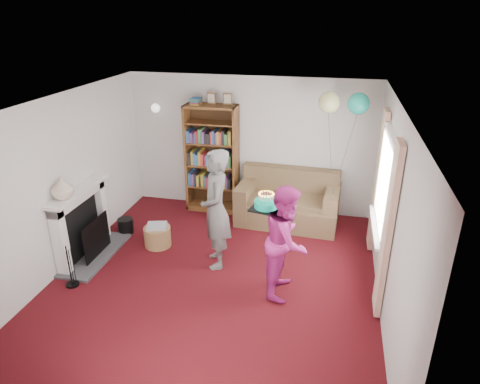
% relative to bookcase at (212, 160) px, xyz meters
% --- Properties ---
extents(ground, '(5.00, 5.00, 0.00)m').
position_rel_bookcase_xyz_m(ground, '(0.67, -2.30, -0.98)').
color(ground, '#38080E').
rests_on(ground, ground).
extents(wall_back, '(4.50, 0.02, 2.50)m').
position_rel_bookcase_xyz_m(wall_back, '(0.67, 0.21, 0.27)').
color(wall_back, silver).
rests_on(wall_back, ground).
extents(wall_left, '(0.02, 5.00, 2.50)m').
position_rel_bookcase_xyz_m(wall_left, '(-1.59, -2.30, 0.27)').
color(wall_left, silver).
rests_on(wall_left, ground).
extents(wall_right, '(0.02, 5.00, 2.50)m').
position_rel_bookcase_xyz_m(wall_right, '(2.93, -2.30, 0.27)').
color(wall_right, silver).
rests_on(wall_right, ground).
extents(ceiling, '(4.50, 5.00, 0.01)m').
position_rel_bookcase_xyz_m(ceiling, '(0.67, -2.30, 1.53)').
color(ceiling, white).
rests_on(ceiling, wall_back).
extents(fireplace, '(0.55, 1.80, 1.12)m').
position_rel_bookcase_xyz_m(fireplace, '(-1.42, -2.11, -0.47)').
color(fireplace, '#3F3F42').
rests_on(fireplace, ground).
extents(window_bay, '(0.14, 2.02, 2.20)m').
position_rel_bookcase_xyz_m(window_bay, '(2.88, -1.70, 0.22)').
color(window_bay, white).
rests_on(window_bay, ground).
extents(wall_sconce, '(0.16, 0.23, 0.16)m').
position_rel_bookcase_xyz_m(wall_sconce, '(-1.08, 0.06, 0.90)').
color(wall_sconce, gold).
rests_on(wall_sconce, ground).
extents(bookcase, '(0.95, 0.42, 2.21)m').
position_rel_bookcase_xyz_m(bookcase, '(0.00, 0.00, 0.00)').
color(bookcase, '#472B14').
rests_on(bookcase, ground).
extents(sofa, '(1.76, 0.93, 0.93)m').
position_rel_bookcase_xyz_m(sofa, '(1.46, -0.23, -0.63)').
color(sofa, brown).
rests_on(sofa, ground).
extents(wicker_basket, '(0.43, 0.43, 0.38)m').
position_rel_bookcase_xyz_m(wicker_basket, '(-0.49, -1.59, -0.80)').
color(wicker_basket, '#997A47').
rests_on(wicker_basket, ground).
extents(person_striped, '(0.63, 0.76, 1.80)m').
position_rel_bookcase_xyz_m(person_striped, '(0.59, -1.88, -0.08)').
color(person_striped, black).
rests_on(person_striped, ground).
extents(person_magenta, '(0.63, 0.78, 1.54)m').
position_rel_bookcase_xyz_m(person_magenta, '(1.67, -2.33, -0.21)').
color(person_magenta, '#B32378').
rests_on(person_magenta, ground).
extents(birthday_cake, '(0.38, 0.38, 0.22)m').
position_rel_bookcase_xyz_m(birthday_cake, '(1.36, -2.15, 0.21)').
color(birthday_cake, black).
rests_on(birthday_cake, ground).
extents(balloons, '(0.78, 0.34, 1.71)m').
position_rel_bookcase_xyz_m(balloons, '(2.26, -0.43, 1.24)').
color(balloons, '#3F3F3F').
rests_on(balloons, ground).
extents(mantel_vase, '(0.31, 0.31, 0.32)m').
position_rel_bookcase_xyz_m(mantel_vase, '(-1.45, -2.45, 0.30)').
color(mantel_vase, beige).
rests_on(mantel_vase, fireplace).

